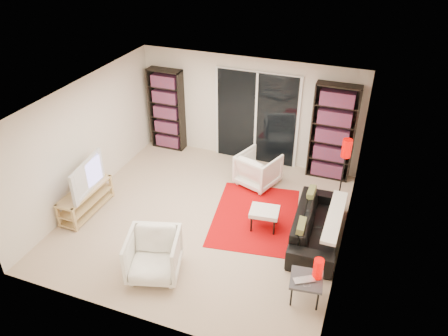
{
  "coord_description": "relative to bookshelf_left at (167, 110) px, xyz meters",
  "views": [
    {
      "loc": [
        2.64,
        -6.05,
        5.14
      ],
      "look_at": [
        0.25,
        0.3,
        1.0
      ],
      "focal_mm": 35.0,
      "sensor_mm": 36.0,
      "label": 1
    }
  ],
  "objects": [
    {
      "name": "wall_front",
      "position": [
        1.95,
        -4.83,
        0.22
      ],
      "size": [
        5.0,
        0.02,
        2.4
      ],
      "primitive_type": "cube",
      "color": "silver",
      "rests_on": "ground"
    },
    {
      "name": "floor_lamp",
      "position": [
        4.22,
        -0.8,
        0.05
      ],
      "size": [
        0.2,
        0.2,
        1.35
      ],
      "color": "black",
      "rests_on": "floor"
    },
    {
      "name": "sofa",
      "position": [
        4.01,
        -2.17,
        -0.69
      ],
      "size": [
        0.87,
        2.01,
        0.58
      ],
      "primitive_type": "imported",
      "rotation": [
        0.0,
        0.0,
        1.62
      ],
      "color": "black",
      "rests_on": "floor"
    },
    {
      "name": "wall_left",
      "position": [
        -0.55,
        -2.33,
        0.22
      ],
      "size": [
        0.02,
        5.0,
        2.4
      ],
      "primitive_type": "cube",
      "color": "silver",
      "rests_on": "ground"
    },
    {
      "name": "armchair_front",
      "position": [
        1.73,
        -3.95,
        -0.6
      ],
      "size": [
        1.01,
        1.02,
        0.75
      ],
      "primitive_type": "imported",
      "rotation": [
        0.0,
        0.0,
        0.29
      ],
      "color": "white",
      "rests_on": "floor"
    },
    {
      "name": "ottoman",
      "position": [
        3.05,
        -2.21,
        -0.63
      ],
      "size": [
        0.56,
        0.48,
        0.4
      ],
      "color": "white",
      "rests_on": "floor"
    },
    {
      "name": "laptop",
      "position": [
        4.09,
        -3.71,
        -0.56
      ],
      "size": [
        0.38,
        0.34,
        0.02
      ],
      "primitive_type": "imported",
      "rotation": [
        0.0,
        0.0,
        0.53
      ],
      "color": "silver",
      "rests_on": "side_table"
    },
    {
      "name": "side_table",
      "position": [
        4.1,
        -3.62,
        -0.62
      ],
      "size": [
        0.53,
        0.53,
        0.4
      ],
      "color": "#3F3E43",
      "rests_on": "floor"
    },
    {
      "name": "bookshelf_right",
      "position": [
        3.85,
        -0.0,
        0.07
      ],
      "size": [
        0.9,
        0.3,
        2.1
      ],
      "color": "black",
      "rests_on": "ground"
    },
    {
      "name": "rug",
      "position": [
        2.81,
        -1.96,
        -0.97
      ],
      "size": [
        1.84,
        2.3,
        0.01
      ],
      "primitive_type": "cube",
      "rotation": [
        0.0,
        0.0,
        0.15
      ],
      "color": "#C00608",
      "rests_on": "floor"
    },
    {
      "name": "sliding_door",
      "position": [
        2.15,
        0.13,
        0.07
      ],
      "size": [
        1.92,
        0.08,
        2.16
      ],
      "color": "white",
      "rests_on": "ground"
    },
    {
      "name": "table_lamp",
      "position": [
        4.23,
        -3.52,
        -0.41
      ],
      "size": [
        0.15,
        0.15,
        0.33
      ],
      "primitive_type": "cylinder",
      "color": "#D70200",
      "rests_on": "side_table"
    },
    {
      "name": "floor",
      "position": [
        1.95,
        -2.33,
        -0.98
      ],
      "size": [
        5.0,
        5.0,
        0.0
      ],
      "primitive_type": "plane",
      "color": "#C0AA8E",
      "rests_on": "ground"
    },
    {
      "name": "ceiling",
      "position": [
        1.95,
        -2.33,
        1.42
      ],
      "size": [
        5.0,
        5.0,
        0.02
      ],
      "primitive_type": "cube",
      "color": "white",
      "rests_on": "wall_back"
    },
    {
      "name": "tv_stand",
      "position": [
        -0.29,
        -2.93,
        -0.71
      ],
      "size": [
        0.4,
        1.26,
        0.5
      ],
      "color": "#DABF80",
      "rests_on": "floor"
    },
    {
      "name": "wall_right",
      "position": [
        4.45,
        -2.33,
        0.22
      ],
      "size": [
        0.02,
        5.0,
        2.4
      ],
      "primitive_type": "cube",
      "color": "silver",
      "rests_on": "ground"
    },
    {
      "name": "tv",
      "position": [
        -0.27,
        -2.93,
        -0.16
      ],
      "size": [
        0.28,
        1.1,
        0.63
      ],
      "primitive_type": "imported",
      "rotation": [
        0.0,
        0.0,
        1.7
      ],
      "color": "black",
      "rests_on": "tv_stand"
    },
    {
      "name": "wall_back",
      "position": [
        1.95,
        0.17,
        0.22
      ],
      "size": [
        5.0,
        0.02,
        2.4
      ],
      "primitive_type": "cube",
      "color": "silver",
      "rests_on": "ground"
    },
    {
      "name": "bookshelf_left",
      "position": [
        0.0,
        0.0,
        0.0
      ],
      "size": [
        0.8,
        0.3,
        1.95
      ],
      "color": "black",
      "rests_on": "ground"
    },
    {
      "name": "armchair_back",
      "position": [
        2.51,
        -0.84,
        -0.62
      ],
      "size": [
        0.98,
        0.99,
        0.71
      ],
      "primitive_type": "imported",
      "rotation": [
        0.0,
        0.0,
        2.81
      ],
      "color": "white",
      "rests_on": "floor"
    }
  ]
}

